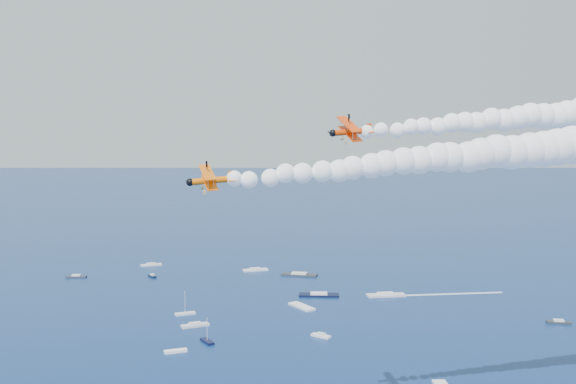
{
  "coord_description": "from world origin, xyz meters",
  "views": [
    {
      "loc": [
        -2.83,
        -96.96,
        63.01
      ],
      "look_at": [
        -7.04,
        8.84,
        52.52
      ],
      "focal_mm": 42.37,
      "sensor_mm": 36.0,
      "label": 1
    }
  ],
  "objects": [
    {
      "name": "boat_wakes",
      "position": [
        31.23,
        106.98,
        0.03
      ],
      "size": [
        185.14,
        169.27,
        0.04
      ],
      "color": "white",
      "rests_on": "ground"
    },
    {
      "name": "smoke_trail_trail",
      "position": [
        15.53,
        6.96,
        57.84
      ],
      "size": [
        70.56,
        39.91,
        11.92
      ],
      "primitive_type": null,
      "rotation": [
        0.0,
        0.0,
        3.41
      ],
      "color": "white"
    },
    {
      "name": "biplane_lead",
      "position": [
        3.38,
        19.74,
        61.84
      ],
      "size": [
        9.75,
        11.41,
        8.04
      ],
      "primitive_type": null,
      "rotation": [
        -0.32,
        0.07,
        3.41
      ],
      "color": "#F03A05"
    },
    {
      "name": "biplane_trail",
      "position": [
        -17.46,
        -2.06,
        55.2
      ],
      "size": [
        8.64,
        9.97,
        6.6
      ],
      "primitive_type": null,
      "rotation": [
        -0.22,
        0.07,
        3.41
      ],
      "color": "#FF6905"
    },
    {
      "name": "spectator_boats",
      "position": [
        -4.24,
        123.78,
        0.35
      ],
      "size": [
        225.74,
        172.14,
        0.7
      ],
      "color": "white",
      "rests_on": "ground"
    },
    {
      "name": "smoke_trail_lead",
      "position": [
        36.32,
        28.93,
        64.48
      ],
      "size": [
        70.58,
        40.46,
        11.92
      ],
      "primitive_type": null,
      "rotation": [
        0.0,
        0.0,
        3.41
      ],
      "color": "white"
    }
  ]
}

